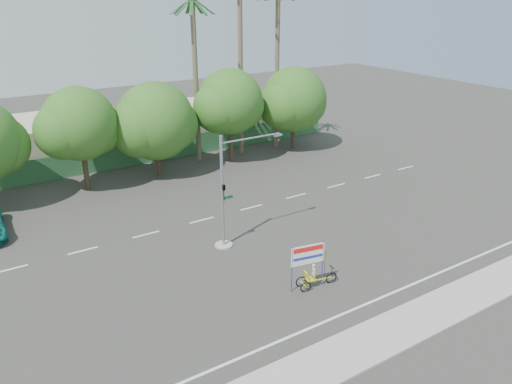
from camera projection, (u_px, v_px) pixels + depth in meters
ground at (295, 263)px, 28.78m from camera, size 120.00×120.00×0.00m
sidewalk_near at (392, 332)px, 22.89m from camera, size 50.00×2.40×0.12m
fence at (154, 151)px, 45.22m from camera, size 38.00×0.08×2.00m
building_left at (26, 145)px, 43.41m from camera, size 12.00×8.00×4.00m
building_right at (210, 120)px, 52.39m from camera, size 14.00×8.00×3.60m
tree_left at (79, 126)px, 37.46m from camera, size 6.66×5.60×8.07m
tree_center at (155, 123)px, 40.65m from camera, size 7.62×6.40×7.85m
tree_right at (230, 104)px, 43.82m from camera, size 6.90×5.80×8.36m
tree_far_right at (294, 102)px, 47.51m from camera, size 7.38×6.20×7.94m
palm_tall at (240, 40)px, 44.02m from camera, size 3.73×3.79×17.45m
palm_mid at (277, 49)px, 46.41m from camera, size 3.73×3.79×15.45m
palm_short at (195, 62)px, 42.41m from camera, size 3.73×3.79×14.45m
traffic_signal at (227, 201)px, 29.70m from camera, size 4.72×1.10×7.00m
trike_billboard at (312, 269)px, 26.02m from camera, size 2.70×0.90×2.69m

